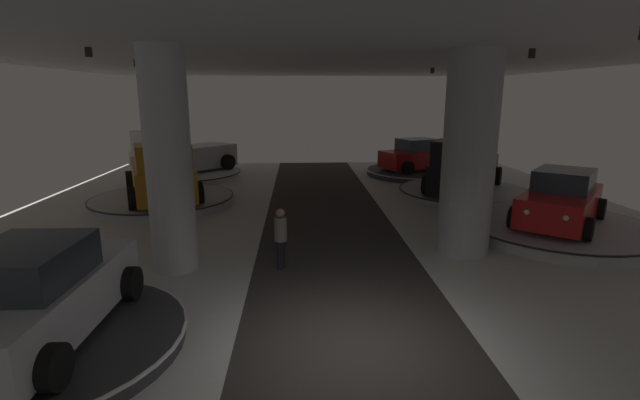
{
  "coord_description": "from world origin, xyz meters",
  "views": [
    {
      "loc": [
        -1.01,
        -6.95,
        4.36
      ],
      "look_at": [
        -0.4,
        5.49,
        1.4
      ],
      "focal_mm": 24.98,
      "sensor_mm": 36.0,
      "label": 1
    }
  ],
  "objects": [
    {
      "name": "ground",
      "position": [
        0.0,
        0.0,
        -0.02
      ],
      "size": [
        24.0,
        44.0,
        0.06
      ],
      "color": "silver"
    },
    {
      "name": "ceiling_with_spotlights",
      "position": [
        -0.0,
        0.0,
        5.55
      ],
      "size": [
        24.0,
        44.0,
        0.39
      ],
      "color": "silver"
    },
    {
      "name": "column_right",
      "position": [
        3.6,
        4.8,
        2.75
      ],
      "size": [
        1.42,
        1.42,
        5.5
      ],
      "color": "#ADADB2",
      "rests_on": "ground"
    },
    {
      "name": "column_left",
      "position": [
        -4.18,
        4.0,
        2.75
      ],
      "size": [
        1.12,
        1.12,
        5.5
      ],
      "color": "silver",
      "rests_on": "ground"
    },
    {
      "name": "display_platform_far_right",
      "position": [
        6.35,
        12.13,
        0.13
      ],
      "size": [
        5.68,
        5.68,
        0.24
      ],
      "color": "#B7B7BC",
      "rests_on": "ground"
    },
    {
      "name": "pickup_truck_far_right",
      "position": [
        6.19,
        11.85,
        1.17
      ],
      "size": [
        4.6,
        5.62,
        2.3
      ],
      "color": "black",
      "rests_on": "display_platform_far_right"
    },
    {
      "name": "display_platform_far_left",
      "position": [
        -6.56,
        11.04,
        0.17
      ],
      "size": [
        5.68,
        5.68,
        0.31
      ],
      "color": "#B7B7BC",
      "rests_on": "ground"
    },
    {
      "name": "pickup_truck_far_left",
      "position": [
        -6.44,
        10.74,
        1.24
      ],
      "size": [
        4.09,
        5.7,
        2.3
      ],
      "color": "#B77519",
      "rests_on": "display_platform_far_left"
    },
    {
      "name": "display_platform_deep_left",
      "position": [
        -7.01,
        17.14,
        0.16
      ],
      "size": [
        5.68,
        5.68,
        0.29
      ],
      "color": "silver",
      "rests_on": "ground"
    },
    {
      "name": "pickup_truck_deep_left",
      "position": [
        -7.23,
        16.89,
        1.22
      ],
      "size": [
        5.08,
        5.36,
        2.3
      ],
      "color": "silver",
      "rests_on": "display_platform_deep_left"
    },
    {
      "name": "display_platform_deep_right",
      "position": [
        5.64,
        17.16,
        0.17
      ],
      "size": [
        5.75,
        5.75,
        0.3
      ],
      "color": "#333338",
      "rests_on": "ground"
    },
    {
      "name": "display_car_deep_right",
      "position": [
        5.61,
        17.15,
        1.07
      ],
      "size": [
        4.57,
        3.4,
        1.71
      ],
      "color": "red",
      "rests_on": "display_platform_deep_right"
    },
    {
      "name": "display_platform_mid_right",
      "position": [
        7.21,
        6.23,
        0.21
      ],
      "size": [
        5.88,
        5.88,
        0.37
      ],
      "color": "#B7B7BC",
      "rests_on": "ground"
    },
    {
      "name": "display_car_mid_right",
      "position": [
        7.23,
        6.26,
        1.14
      ],
      "size": [
        4.1,
        4.36,
        1.71
      ],
      "color": "red",
      "rests_on": "display_platform_mid_right"
    },
    {
      "name": "display_platform_near_left",
      "position": [
        -5.44,
        0.19,
        0.17
      ],
      "size": [
        4.77,
        4.77,
        0.3
      ],
      "color": "#333338",
      "rests_on": "ground"
    },
    {
      "name": "display_car_near_left",
      "position": [
        -5.44,
        0.16,
        1.06
      ],
      "size": [
        2.29,
        4.28,
        1.71
      ],
      "color": "silver",
      "rests_on": "display_platform_near_left"
    },
    {
      "name": "visitor_walking_near",
      "position": [
        -1.48,
        3.82,
        0.91
      ],
      "size": [
        0.32,
        0.32,
        1.59
      ],
      "color": "black",
      "rests_on": "ground"
    }
  ]
}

